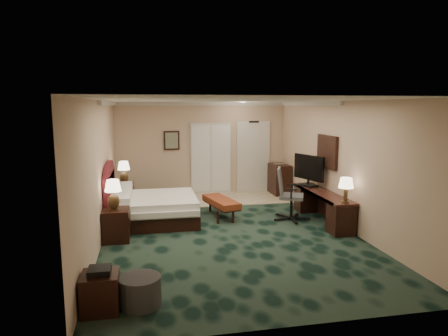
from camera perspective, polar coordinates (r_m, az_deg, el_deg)
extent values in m
cube|color=black|center=(8.46, 0.50, -8.95)|extent=(5.00, 7.50, 0.00)
cube|color=white|center=(8.06, 0.52, 9.66)|extent=(5.00, 7.50, 0.00)
cube|color=#D4AF91|center=(11.82, -3.12, 2.83)|extent=(5.00, 0.00, 2.70)
cube|color=#D4AF91|center=(4.61, 9.90, -6.83)|extent=(5.00, 0.00, 2.70)
cube|color=#D4AF91|center=(8.04, -17.23, -0.40)|extent=(0.00, 7.50, 2.70)
cube|color=#D4AF91|center=(8.98, 16.34, 0.58)|extent=(0.00, 7.50, 2.70)
cube|color=beige|center=(11.38, 2.04, -4.27)|extent=(3.20, 1.70, 0.01)
cube|color=silver|center=(12.13, 4.19, 1.55)|extent=(1.02, 0.06, 2.18)
cube|color=silver|center=(11.85, -1.88, 1.39)|extent=(1.20, 0.06, 2.10)
cube|color=slate|center=(11.67, -7.49, 3.92)|extent=(0.45, 0.06, 0.55)
cube|color=white|center=(9.47, 14.52, 2.28)|extent=(0.05, 0.95, 0.75)
cube|color=white|center=(9.15, -9.86, -5.80)|extent=(1.85, 1.72, 0.59)
cube|color=black|center=(8.08, -15.12, -7.84)|extent=(0.50, 0.57, 0.62)
cube|color=black|center=(10.61, -14.13, -3.81)|extent=(0.50, 0.57, 0.62)
cube|color=maroon|center=(9.43, -0.42, -5.70)|extent=(0.74, 1.35, 0.43)
cylinder|color=#2B2B2C|center=(5.55, -11.89, -16.83)|extent=(0.61, 0.61, 0.39)
cube|color=black|center=(5.52, -17.23, -16.61)|extent=(0.46, 0.46, 0.50)
cube|color=black|center=(9.31, 13.78, -5.40)|extent=(0.50, 2.34, 0.67)
cube|color=black|center=(9.77, 12.00, -0.38)|extent=(0.41, 0.95, 0.76)
cube|color=black|center=(11.93, 7.90, -1.58)|extent=(0.47, 0.84, 0.89)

